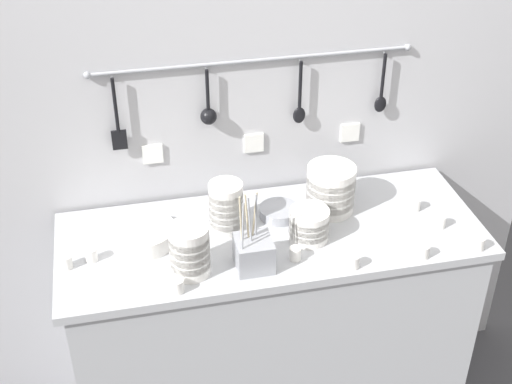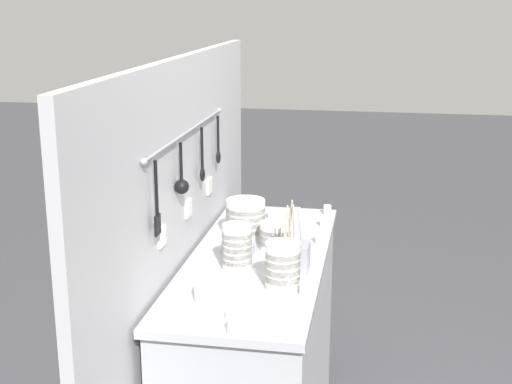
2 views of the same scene
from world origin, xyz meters
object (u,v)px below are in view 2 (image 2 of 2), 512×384
object	(u,v)px
bowl_stack_nested_right	(276,236)
cup_mid_row	(297,251)
cutlery_caddy	(294,255)
plate_stack	(225,291)
cup_edge_near	(324,222)
cup_front_left	(232,315)
steel_mixing_bowl	(238,248)
bowl_stack_back_corner	(237,247)
cup_back_right	(327,210)
bowl_stack_short_front	(246,219)
cup_front_right	(320,238)
cup_back_left	(297,212)
cup_edge_far	(305,289)
bowl_stack_tall_left	(283,265)
cup_centre	(272,214)
cup_beside_plates	(233,326)

from	to	relation	value
bowl_stack_nested_right	cup_mid_row	distance (m)	0.12
cup_mid_row	cutlery_caddy	bearing A→B (deg)	-177.55
plate_stack	cutlery_caddy	bearing A→B (deg)	-31.74
bowl_stack_nested_right	plate_stack	size ratio (longest dim) A/B	0.63
cutlery_caddy	cup_edge_near	size ratio (longest dim) A/B	6.07
cutlery_caddy	cup_front_left	xyz separation A→B (m)	(-0.49, 0.14, -0.03)
steel_mixing_bowl	cup_edge_near	bearing A→B (deg)	-39.17
cup_edge_near	cup_mid_row	size ratio (longest dim) A/B	1.00
bowl_stack_back_corner	cup_edge_near	bearing A→B (deg)	-26.01
bowl_stack_nested_right	cup_back_right	bearing A→B (deg)	-18.48
bowl_stack_short_front	cup_front_right	world-z (taller)	bowl_stack_short_front
cup_mid_row	bowl_stack_nested_right	bearing A→B (deg)	53.55
cup_front_right	plate_stack	bearing A→B (deg)	156.56
bowl_stack_nested_right	cup_back_left	world-z (taller)	bowl_stack_nested_right
plate_stack	steel_mixing_bowl	distance (m)	0.47
cup_edge_far	cutlery_caddy	bearing A→B (deg)	15.56
plate_stack	steel_mixing_bowl	world-z (taller)	plate_stack
bowl_stack_short_front	cup_back_left	bearing A→B (deg)	-28.86
bowl_stack_tall_left	cup_back_right	bearing A→B (deg)	-5.42
cutlery_caddy	cup_mid_row	bearing A→B (deg)	2.45
cup_centre	plate_stack	bearing A→B (deg)	178.84
bowl_stack_back_corner	steel_mixing_bowl	xyz separation A→B (m)	(0.19, 0.04, -0.07)
bowl_stack_tall_left	cup_back_left	world-z (taller)	bowl_stack_tall_left
cutlery_caddy	cup_front_right	distance (m)	0.31
cup_beside_plates	cup_back_left	bearing A→B (deg)	-2.36
cup_centre	bowl_stack_tall_left	bearing A→B (deg)	-168.47
bowl_stack_nested_right	cup_back_right	world-z (taller)	bowl_stack_nested_right
cup_edge_near	cup_front_right	world-z (taller)	same
steel_mixing_bowl	cup_front_left	distance (m)	0.65
bowl_stack_tall_left	cup_edge_far	distance (m)	0.12
cutlery_caddy	cup_back_left	bearing A→B (deg)	5.92
cup_beside_plates	cup_mid_row	bearing A→B (deg)	-9.08
cup_front_right	bowl_stack_back_corner	bearing A→B (deg)	140.90
cup_back_left	bowl_stack_back_corner	bearing A→B (deg)	168.39
cup_front_left	cup_edge_near	size ratio (longest dim) A/B	1.00
steel_mixing_bowl	cup_centre	world-z (taller)	cup_centre
plate_stack	cup_front_left	xyz separation A→B (m)	(-0.17, -0.06, -0.01)
cup_mid_row	cup_edge_far	xyz separation A→B (m)	(-0.38, -0.07, 0.00)
cup_back_left	cup_beside_plates	distance (m)	1.23
steel_mixing_bowl	cup_back_right	xyz separation A→B (m)	(0.58, -0.32, 0.01)
bowl_stack_nested_right	steel_mixing_bowl	size ratio (longest dim) A/B	0.96
bowl_stack_tall_left	cup_front_right	size ratio (longest dim) A/B	3.84
cutlery_caddy	steel_mixing_bowl	bearing A→B (deg)	59.90
bowl_stack_nested_right	cup_centre	bearing A→B (deg)	10.99
cup_centre	cup_back_right	bearing A→B (deg)	-66.07
cup_centre	steel_mixing_bowl	bearing A→B (deg)	171.98
cup_back_left	cup_edge_near	bearing A→B (deg)	-131.00
cup_back_left	cup_back_right	world-z (taller)	same
plate_stack	steel_mixing_bowl	bearing A→B (deg)	5.79
steel_mixing_bowl	cutlery_caddy	xyz separation A→B (m)	(-0.14, -0.25, 0.04)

